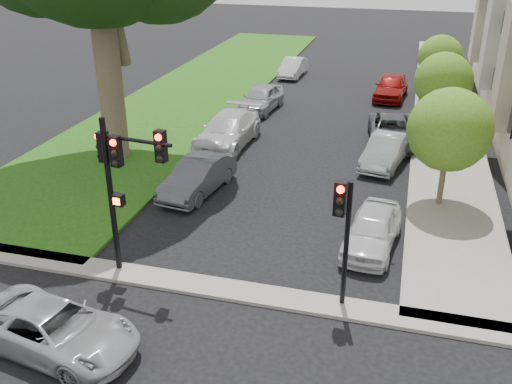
% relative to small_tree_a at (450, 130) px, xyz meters
% --- Properties ---
extents(ground, '(140.00, 140.00, 0.00)m').
position_rel_small_tree_a_xyz_m(ground, '(-6.20, -9.83, -3.16)').
color(ground, black).
rests_on(ground, ground).
extents(grass_strip, '(8.00, 44.00, 0.12)m').
position_rel_small_tree_a_xyz_m(grass_strip, '(-15.20, 14.17, -3.10)').
color(grass_strip, '#15420B').
rests_on(grass_strip, ground).
extents(sidewalk_right, '(3.50, 44.00, 0.12)m').
position_rel_small_tree_a_xyz_m(sidewalk_right, '(0.55, 14.17, -3.10)').
color(sidewalk_right, gray).
rests_on(sidewalk_right, ground).
extents(sidewalk_cross, '(60.00, 1.00, 0.12)m').
position_rel_small_tree_a_xyz_m(sidewalk_cross, '(-6.20, -7.83, -3.10)').
color(sidewalk_cross, gray).
rests_on(sidewalk_cross, ground).
extents(small_tree_a, '(3.17, 3.17, 4.75)m').
position_rel_small_tree_a_xyz_m(small_tree_a, '(0.00, 0.00, 0.00)').
color(small_tree_a, '#4E3F24').
rests_on(small_tree_a, ground).
extents(small_tree_b, '(2.95, 2.95, 4.42)m').
position_rel_small_tree_a_xyz_m(small_tree_b, '(-0.00, 8.58, -0.22)').
color(small_tree_b, '#4E3F24').
rests_on(small_tree_b, ground).
extents(small_tree_c, '(2.73, 2.73, 4.10)m').
position_rel_small_tree_a_xyz_m(small_tree_c, '(-0.00, 15.80, -0.44)').
color(small_tree_c, '#4E3F24').
rests_on(small_tree_c, ground).
extents(traffic_signal_main, '(2.51, 0.65, 5.13)m').
position_rel_small_tree_a_xyz_m(traffic_signal_main, '(-9.60, -7.59, 0.38)').
color(traffic_signal_main, black).
rests_on(traffic_signal_main, ground).
extents(traffic_signal_secondary, '(0.51, 0.41, 3.97)m').
position_rel_small_tree_a_xyz_m(traffic_signal_secondary, '(-2.97, -7.63, -0.39)').
color(traffic_signal_secondary, black).
rests_on(traffic_signal_secondary, ground).
extents(car_cross_near, '(4.91, 2.87, 1.29)m').
position_rel_small_tree_a_xyz_m(car_cross_near, '(-9.77, -11.48, -2.52)').
color(car_cross_near, '#999BA0').
rests_on(car_cross_near, ground).
extents(car_parked_0, '(2.03, 4.18, 1.38)m').
position_rel_small_tree_a_xyz_m(car_parked_0, '(-2.31, -3.99, -2.47)').
color(car_parked_0, silver).
rests_on(car_parked_0, ground).
extents(car_parked_1, '(2.20, 4.39, 1.38)m').
position_rel_small_tree_a_xyz_m(car_parked_1, '(-2.37, 3.79, -2.47)').
color(car_parked_1, '#999BA0').
rests_on(car_parked_1, ground).
extents(car_parked_2, '(2.79, 5.16, 1.38)m').
position_rel_small_tree_a_xyz_m(car_parked_2, '(-2.25, 6.81, -2.47)').
color(car_parked_2, '#3F4247').
rests_on(car_parked_2, ground).
extents(car_parked_3, '(2.20, 4.73, 1.57)m').
position_rel_small_tree_a_xyz_m(car_parked_3, '(-2.78, 15.43, -2.38)').
color(car_parked_3, maroon).
rests_on(car_parked_3, ground).
extents(car_parked_5, '(2.14, 4.56, 1.45)m').
position_rel_small_tree_a_xyz_m(car_parked_5, '(-9.64, -1.36, -2.44)').
color(car_parked_5, '#3F4247').
rests_on(car_parked_5, ground).
extents(car_parked_6, '(2.46, 5.60, 1.60)m').
position_rel_small_tree_a_xyz_m(car_parked_6, '(-10.19, 4.35, -2.36)').
color(car_parked_6, silver).
rests_on(car_parked_6, ground).
extents(car_parked_7, '(2.18, 4.60, 1.52)m').
position_rel_small_tree_a_xyz_m(car_parked_7, '(-10.14, 10.66, -2.40)').
color(car_parked_7, '#999BA0').
rests_on(car_parked_7, ground).
extents(car_parked_9, '(1.50, 4.04, 1.32)m').
position_rel_small_tree_a_xyz_m(car_parked_9, '(-10.12, 19.68, -2.50)').
color(car_parked_9, silver).
rests_on(car_parked_9, ground).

